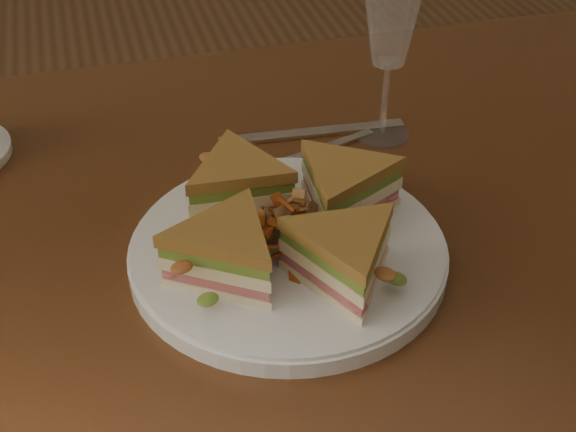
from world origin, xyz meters
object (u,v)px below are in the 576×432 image
Objects in this scene: plate at (288,253)px; sandwich_wedges at (288,221)px; table at (281,303)px; knife at (306,134)px; wine_glass at (391,25)px; spoon at (269,166)px.

sandwich_wedges reaches higher than plate.
knife is at bearing 65.54° from table.
wine_glass is (0.16, 0.14, 0.23)m from table.
plate is (-0.01, -0.05, 0.11)m from table.
sandwich_wedges is at bearing 110.56° from plate.
table is at bearing -110.18° from knife.
plate is 0.22m from knife.
table is 0.15m from spoon.
sandwich_wedges is at bearing -131.38° from wine_glass.
plate is 1.55× the size of wine_glass.
spoon is 0.20m from wine_glass.
wine_glass is (0.16, 0.18, 0.13)m from plate.
table is 6.42× the size of wine_glass.
spoon is at bearing -131.27° from knife.
knife reaches higher than table.
sandwich_wedges is 1.50× the size of wine_glass.
table is at bearing -114.75° from spoon.
spoon is at bearing -166.55° from wine_glass.
spoon is (0.01, 0.10, 0.10)m from table.
wine_glass reaches higher than sandwich_wedges.
sandwich_wedges reaches higher than knife.
sandwich_wedges is 1.57× the size of spoon.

